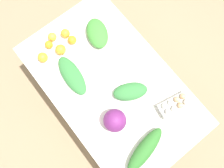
{
  "coord_description": "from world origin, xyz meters",
  "views": [
    {
      "loc": [
        -0.3,
        0.24,
        2.41
      ],
      "look_at": [
        0.0,
        0.0,
        0.78
      ],
      "focal_mm": 35.0,
      "sensor_mm": 36.0,
      "label": 1
    }
  ],
  "objects_px": {
    "cabbage_purple": "(115,120)",
    "orange_0": "(49,45)",
    "orange_5": "(72,40)",
    "egg_carton": "(174,105)",
    "greens_bunch_dandelion": "(130,92)",
    "orange_3": "(65,33)",
    "greens_bunch_kale": "(72,75)",
    "orange_4": "(43,57)",
    "orange_1": "(52,37)",
    "greens_bunch_scallion": "(97,33)",
    "greens_bunch_beet_tops": "(145,150)",
    "orange_2": "(61,50)"
  },
  "relations": [
    {
      "from": "cabbage_purple",
      "to": "orange_0",
      "type": "bearing_deg",
      "value": 2.74
    },
    {
      "from": "orange_0",
      "to": "orange_5",
      "type": "xyz_separation_m",
      "value": [
        -0.08,
        -0.17,
        0.0
      ]
    },
    {
      "from": "cabbage_purple",
      "to": "egg_carton",
      "type": "relative_size",
      "value": 0.64
    },
    {
      "from": "greens_bunch_dandelion",
      "to": "orange_3",
      "type": "xyz_separation_m",
      "value": [
        0.7,
        0.11,
        -0.0
      ]
    },
    {
      "from": "greens_bunch_kale",
      "to": "orange_4",
      "type": "xyz_separation_m",
      "value": [
        0.26,
        0.09,
        0.01
      ]
    },
    {
      "from": "egg_carton",
      "to": "orange_0",
      "type": "height_order",
      "value": "egg_carton"
    },
    {
      "from": "orange_0",
      "to": "greens_bunch_dandelion",
      "type": "bearing_deg",
      "value": -159.16
    },
    {
      "from": "egg_carton",
      "to": "orange_5",
      "type": "distance_m",
      "value": 0.94
    },
    {
      "from": "cabbage_purple",
      "to": "orange_0",
      "type": "xyz_separation_m",
      "value": [
        0.8,
        0.04,
        -0.05
      ]
    },
    {
      "from": "cabbage_purple",
      "to": "greens_bunch_kale",
      "type": "height_order",
      "value": "cabbage_purple"
    },
    {
      "from": "greens_bunch_dandelion",
      "to": "greens_bunch_kale",
      "type": "relative_size",
      "value": 0.74
    },
    {
      "from": "greens_bunch_kale",
      "to": "orange_1",
      "type": "height_order",
      "value": "orange_1"
    },
    {
      "from": "greens_bunch_dandelion",
      "to": "greens_bunch_scallion",
      "type": "xyz_separation_m",
      "value": [
        0.53,
        -0.1,
        0.0
      ]
    },
    {
      "from": "greens_bunch_kale",
      "to": "orange_3",
      "type": "relative_size",
      "value": 4.83
    },
    {
      "from": "orange_1",
      "to": "orange_4",
      "type": "distance_m",
      "value": 0.19
    },
    {
      "from": "orange_1",
      "to": "greens_bunch_scallion",
      "type": "bearing_deg",
      "value": -124.01
    },
    {
      "from": "orange_1",
      "to": "orange_3",
      "type": "distance_m",
      "value": 0.11
    },
    {
      "from": "egg_carton",
      "to": "greens_bunch_beet_tops",
      "type": "relative_size",
      "value": 0.69
    },
    {
      "from": "orange_2",
      "to": "orange_4",
      "type": "relative_size",
      "value": 1.04
    },
    {
      "from": "greens_bunch_kale",
      "to": "orange_0",
      "type": "height_order",
      "value": "orange_0"
    },
    {
      "from": "egg_carton",
      "to": "greens_bunch_dandelion",
      "type": "bearing_deg",
      "value": -44.28
    },
    {
      "from": "orange_1",
      "to": "orange_5",
      "type": "xyz_separation_m",
      "value": [
        -0.12,
        -0.11,
        0.0
      ]
    },
    {
      "from": "cabbage_purple",
      "to": "greens_bunch_beet_tops",
      "type": "xyz_separation_m",
      "value": [
        -0.29,
        -0.04,
        -0.04
      ]
    },
    {
      "from": "greens_bunch_kale",
      "to": "orange_0",
      "type": "bearing_deg",
      "value": -0.7
    },
    {
      "from": "greens_bunch_dandelion",
      "to": "orange_1",
      "type": "bearing_deg",
      "value": 15.6
    },
    {
      "from": "greens_bunch_beet_tops",
      "to": "orange_0",
      "type": "distance_m",
      "value": 1.09
    },
    {
      "from": "greens_bunch_beet_tops",
      "to": "orange_3",
      "type": "relative_size",
      "value": 5.16
    },
    {
      "from": "orange_2",
      "to": "greens_bunch_beet_tops",
      "type": "bearing_deg",
      "value": -178.26
    },
    {
      "from": "egg_carton",
      "to": "cabbage_purple",
      "type": "bearing_deg",
      "value": -12.34
    },
    {
      "from": "orange_0",
      "to": "orange_1",
      "type": "bearing_deg",
      "value": -57.82
    },
    {
      "from": "egg_carton",
      "to": "greens_bunch_scallion",
      "type": "xyz_separation_m",
      "value": [
        0.82,
        0.1,
        -0.0
      ]
    },
    {
      "from": "greens_bunch_kale",
      "to": "orange_0",
      "type": "relative_size",
      "value": 5.45
    },
    {
      "from": "greens_bunch_dandelion",
      "to": "orange_3",
      "type": "relative_size",
      "value": 3.57
    },
    {
      "from": "greens_bunch_dandelion",
      "to": "orange_3",
      "type": "bearing_deg",
      "value": 8.66
    },
    {
      "from": "orange_4",
      "to": "cabbage_purple",
      "type": "bearing_deg",
      "value": -169.48
    },
    {
      "from": "orange_3",
      "to": "orange_0",
      "type": "bearing_deg",
      "value": 88.43
    },
    {
      "from": "greens_bunch_beet_tops",
      "to": "greens_bunch_dandelion",
      "type": "bearing_deg",
      "value": -25.66
    },
    {
      "from": "cabbage_purple",
      "to": "greens_bunch_scallion",
      "type": "xyz_separation_m",
      "value": [
        0.63,
        -0.32,
        -0.04
      ]
    },
    {
      "from": "cabbage_purple",
      "to": "orange_0",
      "type": "height_order",
      "value": "cabbage_purple"
    },
    {
      "from": "orange_1",
      "to": "orange_4",
      "type": "bearing_deg",
      "value": 122.19
    },
    {
      "from": "egg_carton",
      "to": "orange_5",
      "type": "height_order",
      "value": "egg_carton"
    },
    {
      "from": "greens_bunch_beet_tops",
      "to": "orange_3",
      "type": "xyz_separation_m",
      "value": [
        1.09,
        -0.08,
        -0.01
      ]
    },
    {
      "from": "greens_bunch_dandelion",
      "to": "greens_bunch_beet_tops",
      "type": "xyz_separation_m",
      "value": [
        -0.39,
        0.19,
        0.01
      ]
    },
    {
      "from": "orange_4",
      "to": "egg_carton",
      "type": "bearing_deg",
      "value": -148.65
    },
    {
      "from": "egg_carton",
      "to": "orange_0",
      "type": "bearing_deg",
      "value": -53.84
    },
    {
      "from": "orange_1",
      "to": "orange_5",
      "type": "height_order",
      "value": "same"
    },
    {
      "from": "egg_carton",
      "to": "orange_3",
      "type": "relative_size",
      "value": 3.58
    },
    {
      "from": "greens_bunch_kale",
      "to": "orange_5",
      "type": "bearing_deg",
      "value": -36.24
    },
    {
      "from": "orange_1",
      "to": "orange_5",
      "type": "bearing_deg",
      "value": -138.08
    },
    {
      "from": "greens_bunch_scallion",
      "to": "orange_1",
      "type": "distance_m",
      "value": 0.36
    }
  ]
}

